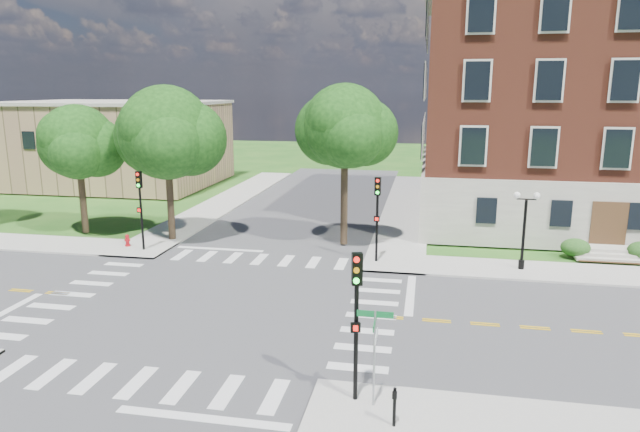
% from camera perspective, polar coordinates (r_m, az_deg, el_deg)
% --- Properties ---
extents(ground, '(160.00, 160.00, 0.00)m').
position_cam_1_polar(ground, '(26.87, -10.52, -8.73)').
color(ground, '#1F5417').
rests_on(ground, ground).
extents(road_ew, '(90.00, 12.00, 0.01)m').
position_cam_1_polar(road_ew, '(26.87, -10.52, -8.72)').
color(road_ew, '#3D3D3F').
rests_on(road_ew, ground).
extents(road_ns, '(12.00, 90.00, 0.01)m').
position_cam_1_polar(road_ns, '(26.87, -10.52, -8.72)').
color(road_ns, '#3D3D3F').
rests_on(road_ns, ground).
extents(sidewalk_ne, '(34.00, 34.00, 0.12)m').
position_cam_1_polar(sidewalk_ne, '(40.27, 19.01, -1.89)').
color(sidewalk_ne, '#9E9B93').
rests_on(sidewalk_ne, ground).
extents(sidewalk_nw, '(34.00, 34.00, 0.12)m').
position_cam_1_polar(sidewalk_nw, '(46.85, -21.41, -0.09)').
color(sidewalk_nw, '#9E9B93').
rests_on(sidewalk_nw, ground).
extents(crosswalk_east, '(2.20, 10.20, 0.02)m').
position_cam_1_polar(crosswalk_east, '(25.29, 5.13, -9.96)').
color(crosswalk_east, silver).
rests_on(crosswalk_east, ground).
extents(stop_bar_east, '(0.40, 5.50, 0.00)m').
position_cam_1_polar(stop_bar_east, '(28.00, 9.03, -7.78)').
color(stop_bar_east, silver).
rests_on(stop_bar_east, ground).
extents(main_building, '(30.60, 22.40, 16.50)m').
position_cam_1_polar(main_building, '(47.58, 29.09, 9.47)').
color(main_building, gray).
rests_on(main_building, ground).
extents(secondary_building, '(20.40, 15.40, 8.30)m').
position_cam_1_polar(secondary_building, '(62.02, -19.84, 6.92)').
color(secondary_building, '#A3845A').
rests_on(secondary_building, ground).
extents(tree_b, '(4.90, 4.90, 8.58)m').
position_cam_1_polar(tree_b, '(41.00, -23.08, 6.81)').
color(tree_b, black).
rests_on(tree_b, ground).
extents(tree_c, '(5.90, 5.90, 9.82)m').
position_cam_1_polar(tree_c, '(37.27, -15.11, 8.03)').
color(tree_c, black).
rests_on(tree_c, ground).
extents(tree_d, '(5.12, 5.12, 9.91)m').
position_cam_1_polar(tree_d, '(34.79, 2.50, 8.92)').
color(tree_d, black).
rests_on(tree_d, ground).
extents(traffic_signal_se, '(0.37, 0.43, 4.80)m').
position_cam_1_polar(traffic_signal_se, '(17.58, 3.66, -9.15)').
color(traffic_signal_se, black).
rests_on(traffic_signal_se, ground).
extents(traffic_signal_ne, '(0.36, 0.40, 4.80)m').
position_cam_1_polar(traffic_signal_ne, '(31.81, 5.75, 0.78)').
color(traffic_signal_ne, black).
rests_on(traffic_signal_ne, ground).
extents(traffic_signal_nw, '(0.34, 0.38, 4.80)m').
position_cam_1_polar(traffic_signal_nw, '(35.61, -17.54, 1.53)').
color(traffic_signal_nw, black).
rests_on(traffic_signal_nw, ground).
extents(twin_lamp_west, '(1.36, 0.36, 4.23)m').
position_cam_1_polar(twin_lamp_west, '(32.34, 19.76, -0.93)').
color(twin_lamp_west, black).
rests_on(twin_lamp_west, ground).
extents(street_sign_pole, '(1.10, 1.10, 3.10)m').
position_cam_1_polar(street_sign_pole, '(17.65, 5.51, -12.19)').
color(street_sign_pole, gray).
rests_on(street_sign_pole, ground).
extents(push_button_post, '(0.14, 0.21, 1.20)m').
position_cam_1_polar(push_button_post, '(17.41, 7.45, -18.25)').
color(push_button_post, black).
rests_on(push_button_post, ground).
extents(fire_hydrant, '(0.35, 0.35, 0.75)m').
position_cam_1_polar(fire_hydrant, '(37.31, -18.70, -2.35)').
color(fire_hydrant, '#A00C13').
rests_on(fire_hydrant, ground).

